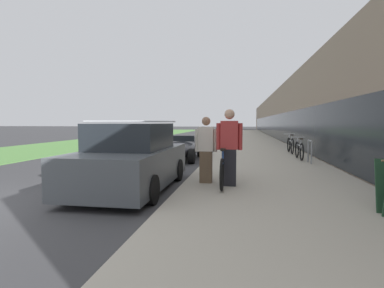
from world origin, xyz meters
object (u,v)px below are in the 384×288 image
at_px(person_bystander, 206,150).
at_px(vintage_roadster_curbside, 180,149).
at_px(person_rider, 229,147).
at_px(cruiser_bike_nearest, 299,150).
at_px(bike_rack_hoop, 310,149).
at_px(tandem_bicycle, 224,167).
at_px(cruiser_bike_middle, 290,145).
at_px(parked_sedan_curbside, 132,160).

distance_m(person_bystander, vintage_roadster_curbside, 5.79).
height_order(person_rider, person_bystander, person_rider).
bearing_deg(cruiser_bike_nearest, bike_rack_hoop, -81.44).
xyz_separation_m(bike_rack_hoop, cruiser_bike_nearest, (-0.17, 1.11, -0.14)).
bearing_deg(tandem_bicycle, bike_rack_hoop, 54.91).
bearing_deg(person_rider, cruiser_bike_middle, 71.85).
bearing_deg(tandem_bicycle, person_rider, -68.63).
height_order(bike_rack_hoop, vintage_roadster_curbside, vintage_roadster_curbside).
xyz_separation_m(person_rider, person_bystander, (-0.58, 0.26, -0.09)).
distance_m(person_bystander, cruiser_bike_nearest, 6.17).
distance_m(person_rider, vintage_roadster_curbside, 6.24).
xyz_separation_m(tandem_bicycle, cruiser_bike_nearest, (2.72, 5.21, -0.01)).
distance_m(cruiser_bike_nearest, parked_sedan_curbside, 7.56).
bearing_deg(cruiser_bike_nearest, person_bystander, -120.96).
distance_m(bike_rack_hoop, cruiser_bike_nearest, 1.13).
relative_size(parked_sedan_curbside, vintage_roadster_curbside, 0.96).
distance_m(tandem_bicycle, person_rider, 0.63).
bearing_deg(vintage_roadster_curbside, person_rider, -67.40).
distance_m(bike_rack_hoop, cruiser_bike_middle, 3.57).
xyz_separation_m(bike_rack_hoop, parked_sedan_curbside, (-5.09, -4.62, 0.08)).
bearing_deg(person_rider, tandem_bicycle, 111.37).
height_order(person_bystander, cruiser_bike_middle, person_bystander).
bearing_deg(parked_sedan_curbside, person_rider, 4.56).
xyz_separation_m(person_bystander, cruiser_bike_middle, (3.20, 7.74, -0.43)).
distance_m(tandem_bicycle, parked_sedan_curbside, 2.28).
distance_m(person_bystander, cruiser_bike_middle, 8.39).
xyz_separation_m(person_rider, cruiser_bike_middle, (2.62, 8.00, -0.51)).
xyz_separation_m(person_bystander, vintage_roadster_curbside, (-1.81, 5.48, -0.51)).
bearing_deg(tandem_bicycle, parked_sedan_curbside, -166.90).
bearing_deg(person_bystander, parked_sedan_curbside, -165.77).
relative_size(person_rider, cruiser_bike_middle, 0.99).
distance_m(tandem_bicycle, cruiser_bike_middle, 8.15).
distance_m(tandem_bicycle, cruiser_bike_nearest, 5.88).
distance_m(person_bystander, parked_sedan_curbside, 1.83).
distance_m(cruiser_bike_middle, vintage_roadster_curbside, 5.50).
relative_size(tandem_bicycle, bike_rack_hoop, 3.08).
relative_size(tandem_bicycle, cruiser_bike_middle, 1.43).
height_order(tandem_bicycle, cruiser_bike_middle, cruiser_bike_middle).
height_order(person_rider, bike_rack_hoop, person_rider).
bearing_deg(bike_rack_hoop, cruiser_bike_middle, 92.14).
height_order(person_rider, cruiser_bike_middle, person_rider).
bearing_deg(bike_rack_hoop, parked_sedan_curbside, -137.79).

